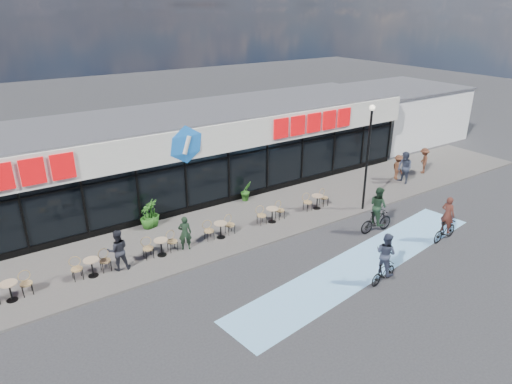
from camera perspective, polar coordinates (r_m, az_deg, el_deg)
ground at (r=18.51m, az=1.13°, el=-10.43°), size 120.00×120.00×0.00m
sidewalk at (r=21.83m, az=-5.65°, el=-4.95°), size 44.00×5.00×0.10m
bike_lane at (r=19.86m, az=13.30°, el=-8.62°), size 14.17×4.13×0.01m
building at (r=25.55m, az=-11.68°, el=4.38°), size 30.60×6.57×4.75m
neighbour_building at (r=38.65m, az=17.23°, el=9.49°), size 9.20×7.20×4.11m
lamp_post at (r=23.52m, az=13.85°, el=5.17°), size 0.28×0.28×5.48m
bistro_set_1 at (r=19.01m, az=-28.44°, el=-10.55°), size 1.54×0.62×0.90m
bistro_set_2 at (r=19.28m, az=-19.90°, el=-8.55°), size 1.54×0.62×0.90m
bistro_set_3 at (r=19.96m, az=-11.87°, el=-6.48°), size 1.54×0.62×0.90m
bistro_set_4 at (r=21.03m, az=-4.57°, el=-4.47°), size 1.54×0.62×0.90m
bistro_set_5 at (r=22.43m, az=1.89°, el=-2.63°), size 1.54×0.62×0.90m
bistro_set_6 at (r=24.09m, az=7.51°, el=-0.99°), size 1.54×0.62×0.90m
potted_plant_left at (r=22.45m, az=-12.95°, el=-2.60°), size 0.79×0.79×1.34m
potted_plant_mid at (r=22.33m, az=-13.43°, el=-2.93°), size 0.83×0.83×1.24m
potted_plant_right at (r=24.79m, az=-1.24°, el=0.14°), size 0.61×0.50×1.11m
patron_left at (r=20.05m, az=-8.88°, el=-5.07°), size 0.67×0.58×1.56m
patron_right at (r=19.13m, az=-16.87°, el=-6.96°), size 0.96×0.82×1.73m
pedestrian_a at (r=28.50m, az=18.09°, el=2.90°), size 0.83×1.01×1.93m
pedestrian_b at (r=29.07m, az=17.33°, el=2.97°), size 0.92×1.14×1.55m
pedestrian_c at (r=30.72m, az=20.23°, el=3.70°), size 1.18×1.17×1.63m
cyclist_a at (r=22.44m, az=22.64°, el=-3.81°), size 1.71×0.65×2.16m
cyclist_b at (r=22.16m, az=14.93°, el=-2.57°), size 1.87×0.96×2.27m
cyclist_c at (r=18.30m, az=15.81°, el=-8.27°), size 1.51×0.88×2.12m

